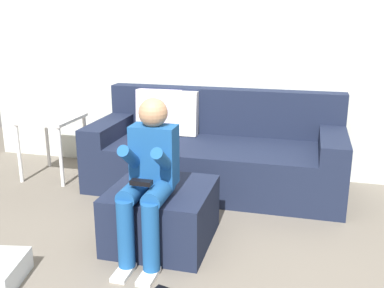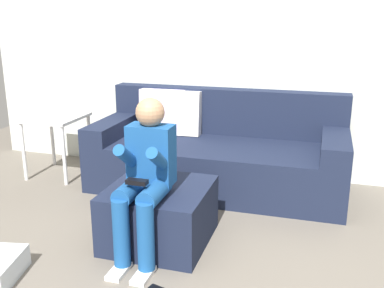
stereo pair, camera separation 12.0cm
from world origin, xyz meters
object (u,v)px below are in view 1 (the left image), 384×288
at_px(person_seated, 149,175).
at_px(side_table, 52,126).
at_px(ottoman, 162,215).
at_px(couch_sectional, 214,153).

distance_m(person_seated, side_table, 1.97).
relative_size(ottoman, side_table, 1.16).
bearing_deg(couch_sectional, ottoman, -96.21).
bearing_deg(person_seated, ottoman, 85.47).
distance_m(ottoman, side_table, 1.88).
bearing_deg(ottoman, side_table, 145.36).
height_order(couch_sectional, side_table, couch_sectional).
xyz_separation_m(ottoman, side_table, (-1.52, 1.05, 0.32)).
bearing_deg(side_table, person_seated, -39.96).
height_order(couch_sectional, ottoman, couch_sectional).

